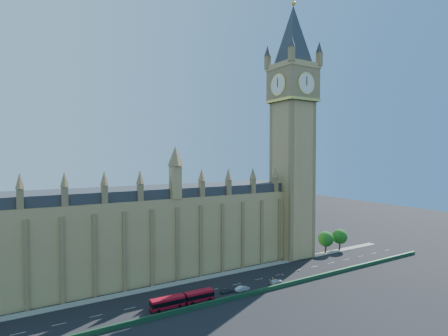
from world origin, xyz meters
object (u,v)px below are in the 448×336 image
red_bus (183,300)px  car_grey (227,290)px  car_silver (242,289)px  car_white (276,281)px

red_bus → car_grey: (13.90, 1.30, -0.82)m
red_bus → car_silver: bearing=2.0°
red_bus → car_grey: 13.99m
red_bus → car_white: 30.14m
car_grey → car_white: size_ratio=0.92×
red_bus → car_grey: bearing=7.1°
car_grey → car_white: 16.30m
car_silver → car_grey: bearing=72.5°
red_bus → car_silver: red_bus is taller
car_grey → car_silver: size_ratio=0.93×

